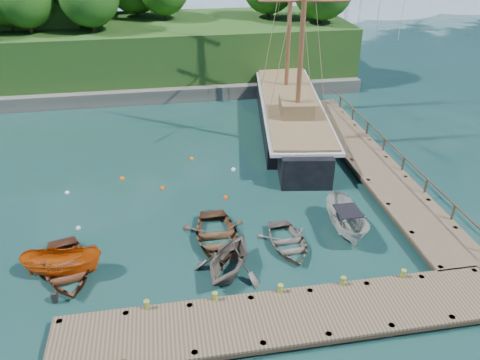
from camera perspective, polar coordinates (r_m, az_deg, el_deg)
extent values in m
plane|color=#173632|center=(25.99, -2.20, -7.40)|extent=(160.00, 160.00, 0.00)
cube|color=#493C2B|center=(21.16, 5.87, -16.14)|extent=(20.00, 3.20, 0.12)
cube|color=#2C2417|center=(21.27, 5.85, -16.44)|extent=(20.00, 3.20, 0.20)
cylinder|color=#2C2417|center=(22.53, -20.92, -16.73)|extent=(0.28, 0.28, 1.10)
cylinder|color=#2C2417|center=(26.13, 26.41, -10.73)|extent=(0.28, 0.28, 1.10)
cube|color=#493C2B|center=(34.45, 15.45, 2.49)|extent=(3.20, 24.00, 0.12)
cube|color=#2C2417|center=(34.52, 15.41, 2.26)|extent=(3.20, 24.00, 0.20)
cylinder|color=#2C2417|center=(25.65, 23.02, -10.66)|extent=(0.28, 0.28, 1.10)
cylinder|color=#2C2417|center=(44.15, 7.78, 8.69)|extent=(0.28, 0.28, 1.10)
cylinder|color=#2C2417|center=(44.97, 10.99, 8.82)|extent=(0.28, 0.28, 1.10)
cylinder|color=olive|center=(22.08, -11.07, -16.23)|extent=(0.26, 0.26, 0.45)
cylinder|color=olive|center=(22.08, -3.00, -15.55)|extent=(0.26, 0.26, 0.45)
cylinder|color=olive|center=(22.49, 4.86, -14.60)|extent=(0.26, 0.26, 0.45)
cylinder|color=olive|center=(23.28, 12.24, -13.46)|extent=(0.26, 0.26, 0.45)
cylinder|color=olive|center=(24.41, 18.97, -12.22)|extent=(0.26, 0.26, 0.45)
imported|color=#58311E|center=(25.40, -20.26, -10.61)|extent=(4.51, 5.48, 0.99)
imported|color=#615950|center=(23.91, -1.36, -11.24)|extent=(5.07, 5.27, 2.14)
imported|color=brown|center=(25.87, -2.85, -7.61)|extent=(3.53, 4.92, 1.02)
imported|color=#6B6058|center=(25.65, 5.84, -8.14)|extent=(3.11, 4.15, 0.82)
imported|color=#CF540D|center=(25.40, -20.56, -10.68)|extent=(4.20, 2.09, 1.55)
imported|color=beige|center=(27.30, 12.71, -6.17)|extent=(1.89, 4.63, 1.77)
cube|color=black|center=(39.47, 6.10, 7.30)|extent=(6.92, 15.24, 3.05)
cube|color=black|center=(48.28, 4.83, 11.57)|extent=(3.29, 4.96, 2.75)
cube|color=black|center=(31.95, 7.76, 1.54)|extent=(3.87, 4.24, 2.90)
cube|color=silver|center=(38.94, 6.21, 9.32)|extent=(7.67, 19.81, 0.25)
cube|color=brown|center=(38.85, 6.23, 9.67)|extent=(7.18, 19.33, 0.12)
cube|color=brown|center=(35.72, 6.86, 8.84)|extent=(2.81, 3.32, 1.20)
cylinder|color=brown|center=(50.88, 4.59, 15.97)|extent=(1.27, 6.85, 1.69)
cylinder|color=brown|center=(33.30, 7.74, 19.53)|extent=(0.36, 0.36, 14.91)
sphere|color=silver|center=(28.45, -19.11, -5.60)|extent=(0.29, 0.29, 0.29)
sphere|color=#D24D0D|center=(31.06, -9.42, -1.04)|extent=(0.32, 0.32, 0.32)
sphere|color=#F54005|center=(29.65, -1.75, -2.22)|extent=(0.32, 0.32, 0.32)
sphere|color=white|center=(32.86, -0.82, 1.21)|extent=(0.34, 0.34, 0.34)
sphere|color=#FA5F0E|center=(32.72, -14.15, 0.10)|extent=(0.35, 0.35, 0.35)
sphere|color=#E35E0F|center=(34.53, -5.91, 2.54)|extent=(0.32, 0.32, 0.32)
sphere|color=white|center=(32.15, -20.32, -1.51)|extent=(0.30, 0.30, 0.30)
cube|color=#474744|center=(47.38, -16.08, 9.99)|extent=(50.00, 4.00, 1.40)
cube|color=#224815|center=(52.44, -15.94, 14.62)|extent=(50.00, 14.00, 6.00)
cylinder|color=#382616|center=(51.35, -26.07, 16.81)|extent=(0.36, 0.36, 1.40)
cylinder|color=#382616|center=(49.63, -24.22, 16.84)|extent=(0.36, 0.36, 1.40)
cylinder|color=#382616|center=(50.81, 9.86, 19.12)|extent=(0.36, 0.36, 1.40)
cylinder|color=#382616|center=(52.58, -9.10, 19.52)|extent=(0.36, 0.36, 1.40)
cylinder|color=#382616|center=(52.13, -18.97, 18.29)|extent=(0.36, 0.36, 1.40)
cylinder|color=#382616|center=(54.72, -12.47, 19.61)|extent=(0.36, 0.36, 1.40)
cylinder|color=#382616|center=(51.80, 9.69, 19.33)|extent=(0.36, 0.36, 1.40)
cylinder|color=#382616|center=(48.36, -17.50, 17.72)|extent=(0.36, 0.36, 1.40)
cylinder|color=#382616|center=(53.09, 3.47, 19.91)|extent=(0.36, 0.36, 1.40)
cylinder|color=#382616|center=(59.51, -17.91, 19.71)|extent=(0.36, 0.36, 1.40)
cylinder|color=#382616|center=(54.96, -27.14, 17.26)|extent=(0.36, 0.36, 1.40)
cylinder|color=#382616|center=(59.72, -13.53, 20.30)|extent=(0.36, 0.36, 1.40)
cylinder|color=#382616|center=(53.22, -20.80, 18.20)|extent=(0.36, 0.36, 1.40)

